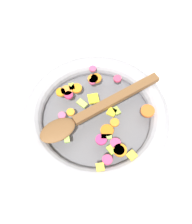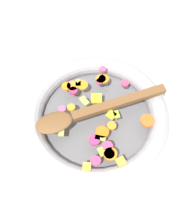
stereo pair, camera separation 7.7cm
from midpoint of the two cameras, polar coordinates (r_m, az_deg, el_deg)
The scene contains 4 objects.
ground_plane at distance 0.82m, azimuth -2.70°, elevation -1.92°, with size 4.00×4.00×0.00m, color silver.
skillet at distance 0.80m, azimuth -2.76°, elevation -1.21°, with size 0.38×0.38×0.05m.
chopped_vegetables at distance 0.77m, azimuth -2.61°, elevation -0.74°, with size 0.26×0.26×0.01m.
wooden_spoon at distance 0.76m, azimuth -4.16°, elevation -0.48°, with size 0.21×0.30×0.01m.
Camera 1 is at (0.16, -0.33, 0.73)m, focal length 50.00 mm.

